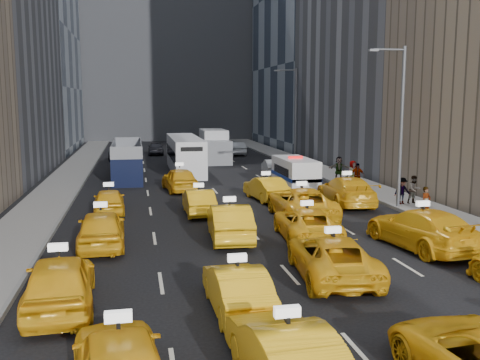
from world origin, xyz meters
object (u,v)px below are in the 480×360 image
object	(u,v)px
double_decker	(128,160)
city_bus	(185,155)
taxi_1	(287,356)
box_truck	(215,146)
pedestrian_0	(426,202)
nypd_van	(295,174)

from	to	relation	value
double_decker	city_bus	world-z (taller)	city_bus
double_decker	city_bus	xyz separation A→B (m)	(4.80, 3.04, 0.07)
city_bus	double_decker	bearing A→B (deg)	-141.91
taxi_1	city_bus	world-z (taller)	city_bus
city_bus	box_truck	bearing A→B (deg)	67.80
double_decker	pedestrian_0	bearing A→B (deg)	-54.41
taxi_1	nypd_van	bearing A→B (deg)	-111.11
box_truck	taxi_1	bearing A→B (deg)	-92.34
double_decker	pedestrian_0	xyz separation A→B (m)	(15.08, -18.35, -0.46)
nypd_van	pedestrian_0	world-z (taller)	nypd_van
taxi_1	pedestrian_0	distance (m)	18.28
city_bus	pedestrian_0	size ratio (longest dim) A/B	7.35
double_decker	city_bus	distance (m)	5.68
taxi_1	nypd_van	size ratio (longest dim) A/B	0.85
taxi_1	pedestrian_0	xyz separation A→B (m)	(11.45, 14.25, 0.18)
nypd_van	city_bus	xyz separation A→B (m)	(-6.67, 10.50, 0.45)
taxi_1	box_truck	size ratio (longest dim) A/B	0.65
taxi_1	city_bus	size ratio (longest dim) A/B	0.40
box_truck	pedestrian_0	distance (m)	29.01
double_decker	city_bus	size ratio (longest dim) A/B	0.85
taxi_1	city_bus	bearing A→B (deg)	-95.67
taxi_1	double_decker	world-z (taller)	double_decker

